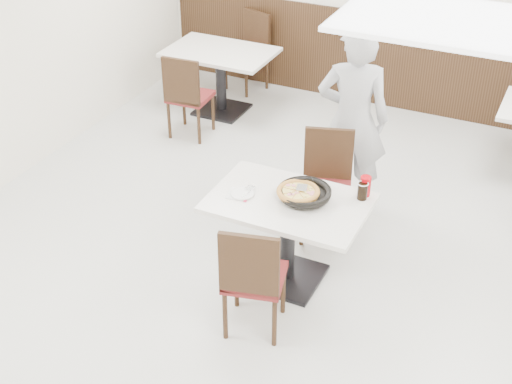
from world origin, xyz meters
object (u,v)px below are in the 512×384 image
at_px(pizza_pan, 304,195).
at_px(chair_near, 255,275).
at_px(cola_glass, 362,191).
at_px(bg_chair_left_far, 246,53).
at_px(diner_person, 353,120).
at_px(bg_chair_left_near, 190,94).
at_px(main_table, 287,241).
at_px(pizza, 298,193).
at_px(chair_far, 326,188).
at_px(red_cup, 365,186).
at_px(side_plate, 242,194).
at_px(bg_table_left, 221,81).

bearing_deg(pizza_pan, chair_near, -98.12).
height_order(chair_near, cola_glass, chair_near).
height_order(chair_near, bg_chair_left_far, same).
height_order(cola_glass, diner_person, diner_person).
xyz_separation_m(chair_near, bg_chair_left_near, (-1.96, 2.48, 0.00)).
bearing_deg(diner_person, cola_glass, 96.33).
bearing_deg(main_table, pizza, 31.40).
xyz_separation_m(chair_far, cola_glass, (0.44, -0.44, 0.34)).
height_order(cola_glass, bg_chair_left_far, bg_chair_left_far).
height_order(main_table, bg_chair_left_far, bg_chair_left_far).
distance_m(chair_far, red_cup, 0.68).
bearing_deg(side_plate, pizza_pan, 17.35).
distance_m(chair_near, diner_person, 1.91).
bearing_deg(diner_person, chair_near, 71.28).
height_order(main_table, red_cup, red_cup).
distance_m(cola_glass, bg_chair_left_near, 2.95).
xyz_separation_m(diner_person, bg_table_left, (-2.00, 1.27, -0.50)).
distance_m(pizza_pan, red_cup, 0.47).
bearing_deg(cola_glass, chair_near, -119.24).
bearing_deg(bg_table_left, side_plate, -58.85).
bearing_deg(red_cup, cola_glass, -92.50).
xyz_separation_m(red_cup, bg_table_left, (-2.43, 2.21, -0.45)).
distance_m(pizza, diner_person, 1.23).
bearing_deg(red_cup, bg_table_left, 137.70).
bearing_deg(pizza_pan, chair_far, 94.45).
bearing_deg(chair_near, pizza_pan, 68.19).
bearing_deg(chair_near, diner_person, 74.35).
bearing_deg(main_table, side_plate, -168.11).
relative_size(main_table, chair_near, 1.26).
bearing_deg(chair_far, bg_table_left, -59.91).
xyz_separation_m(main_table, side_plate, (-0.35, -0.07, 0.38)).
relative_size(cola_glass, bg_chair_left_far, 0.14).
xyz_separation_m(main_table, pizza_pan, (0.10, 0.07, 0.42)).
distance_m(pizza, bg_chair_left_near, 2.75).
xyz_separation_m(chair_far, bg_chair_left_near, (-2.01, 1.17, 0.00)).
relative_size(side_plate, cola_glass, 1.40).
bearing_deg(chair_near, bg_chair_left_near, 114.66).
bearing_deg(chair_near, bg_chair_left_far, 103.27).
height_order(pizza_pan, bg_chair_left_near, bg_chair_left_near).
bearing_deg(bg_chair_left_far, pizza, 140.93).
relative_size(chair_near, bg_chair_left_near, 1.00).
xyz_separation_m(bg_table_left, bg_chair_left_far, (-0.02, 0.70, 0.10)).
relative_size(side_plate, diner_person, 0.10).
relative_size(pizza_pan, diner_person, 0.22).
distance_m(main_table, chair_near, 0.61).
bearing_deg(bg_chair_left_far, bg_chair_left_near, 108.46).
bearing_deg(bg_table_left, pizza, -51.43).
relative_size(pizza_pan, cola_glass, 3.01).
distance_m(chair_near, cola_glass, 1.05).
bearing_deg(chair_near, red_cup, 48.53).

